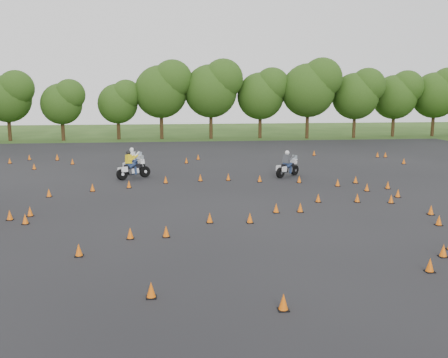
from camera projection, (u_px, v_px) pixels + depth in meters
ground at (234, 219)px, 23.28m from camera, size 140.00×140.00×0.00m
asphalt_pad at (220, 193)px, 29.15m from camera, size 62.00×62.00×0.00m
treeline at (222, 103)px, 57.10m from camera, size 87.14×32.53×10.48m
traffic_cones at (220, 191)px, 28.68m from camera, size 36.40×32.76×0.45m
rider_grey at (288, 163)px, 34.73m from camera, size 2.31×2.11×1.85m
rider_yellow at (134, 165)px, 33.85m from camera, size 2.53×2.03×1.94m
rider_white at (135, 160)px, 36.43m from camera, size 1.91×2.42×1.85m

